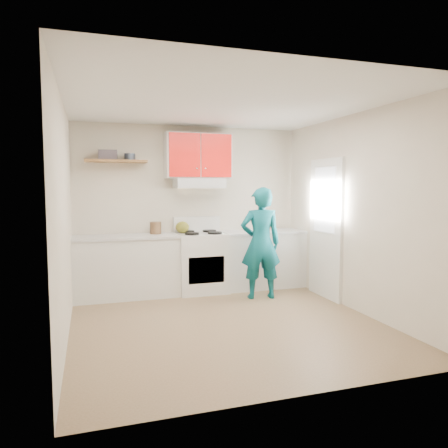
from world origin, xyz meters
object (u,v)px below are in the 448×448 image
object	(u,v)px
kettle	(182,227)
person	(261,243)
tin	(130,157)
stove	(201,262)
crock	(156,229)

from	to	relation	value
kettle	person	bearing A→B (deg)	-43.42
tin	person	size ratio (longest dim) A/B	0.10
stove	person	bearing A→B (deg)	-41.01
tin	person	distance (m)	2.34
tin	crock	world-z (taller)	tin
person	tin	bearing A→B (deg)	-15.31
stove	crock	world-z (taller)	crock
crock	person	distance (m)	1.62
stove	kettle	bearing A→B (deg)	156.91
tin	person	bearing A→B (deg)	-25.16
stove	tin	size ratio (longest dim) A/B	5.64
tin	kettle	world-z (taller)	tin
stove	kettle	size ratio (longest dim) A/B	4.31
stove	person	xyz separation A→B (m)	(0.74, -0.64, 0.36)
stove	crock	distance (m)	0.88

